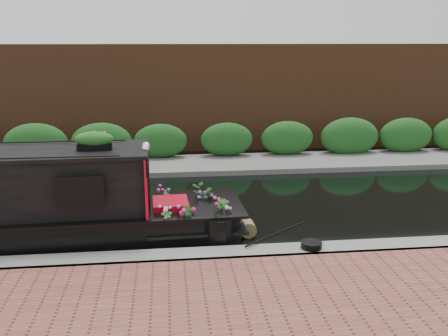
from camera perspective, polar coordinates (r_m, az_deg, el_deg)
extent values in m
plane|color=black|center=(12.69, -6.44, -4.74)|extent=(80.00, 80.00, 0.00)
cube|color=slate|center=(9.63, -6.32, -11.17)|extent=(40.00, 0.60, 0.50)
cube|color=#62625E|center=(16.72, -6.53, -0.02)|extent=(40.00, 2.40, 0.34)
cube|color=#1C4F1B|center=(17.59, -6.55, 0.71)|extent=(40.00, 1.10, 2.80)
cube|color=brown|center=(19.64, -6.58, 2.16)|extent=(40.00, 1.00, 8.00)
cube|color=#B2071B|center=(10.46, -8.83, -1.50)|extent=(0.11, 1.61, 1.24)
cube|color=black|center=(9.79, -16.17, -2.61)|extent=(0.83, 0.06, 0.51)
cube|color=#B2071B|center=(10.65, -6.11, -4.88)|extent=(0.76, 0.85, 0.46)
sphere|color=white|center=(10.16, -8.96, 2.21)|extent=(0.17, 0.17, 0.17)
sphere|color=white|center=(10.41, -8.90, 2.51)|extent=(0.17, 0.17, 0.17)
cube|color=black|center=(10.37, -14.56, 2.38)|extent=(0.69, 0.24, 0.13)
ellipsoid|color=#CE4016|center=(10.33, -14.63, 3.33)|extent=(0.75, 0.23, 0.22)
imported|color=#276622|center=(10.02, -6.49, -6.08)|extent=(0.30, 0.27, 0.48)
imported|color=#276622|center=(10.03, -4.37, -5.89)|extent=(0.34, 0.36, 0.52)
imported|color=#276622|center=(11.16, -2.10, -3.43)|extent=(0.72, 0.69, 0.62)
imported|color=#276622|center=(10.39, -0.35, -5.07)|extent=(0.40, 0.40, 0.54)
imported|color=#276622|center=(11.28, -6.59, -3.56)|extent=(0.22, 0.30, 0.53)
cylinder|color=olive|center=(10.94, 2.71, -6.90)|extent=(0.34, 0.37, 0.34)
cylinder|color=black|center=(9.89, 9.96, -8.65)|extent=(0.41, 0.41, 0.12)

